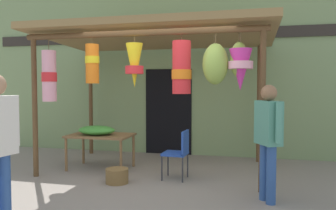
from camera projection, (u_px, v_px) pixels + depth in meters
The scene contains 8 objects.
ground_plane at pixel (158, 183), 5.59m from camera, with size 30.00×30.00×0.00m, color gray.
shop_facade at pixel (187, 59), 7.98m from camera, with size 10.90×0.29×4.47m.
market_stall_canopy at pixel (159, 45), 6.24m from camera, with size 4.36×2.66×2.68m.
display_table at pixel (101, 138), 6.56m from camera, with size 1.20×0.78×0.67m.
flower_heap_on_table at pixel (97, 130), 6.50m from camera, with size 0.72×0.50×0.17m.
folding_chair at pixel (179, 150), 5.80m from camera, with size 0.42×0.42×0.84m.
wicker_basket_by_table at pixel (117, 176), 5.59m from camera, with size 0.37×0.37×0.24m, color brown.
customer_foreground at pixel (268, 133), 4.63m from camera, with size 0.38×0.54×1.61m.
Camera 1 is at (1.47, -5.32, 1.58)m, focal length 36.39 mm.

